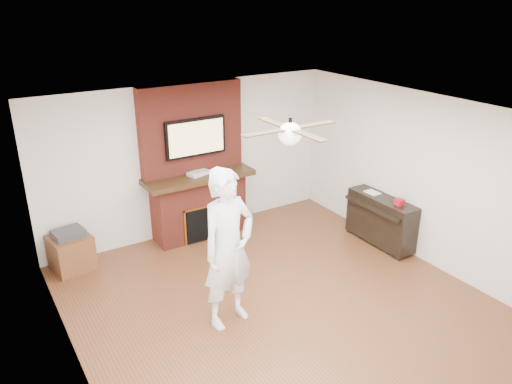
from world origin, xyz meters
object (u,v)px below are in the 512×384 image
fireplace (196,178)px  side_table (71,251)px  person (228,249)px  piano (381,219)px

fireplace → side_table: fireplace is taller
fireplace → side_table: (-2.08, -0.07, -0.71)m
person → side_table: bearing=109.5°
fireplace → side_table: size_ratio=4.01×
piano → side_table: bearing=157.9°
person → side_table: size_ratio=3.19×
fireplace → person: size_ratio=1.26×
person → piano: bearing=-1.8°
side_table → piano: (4.38, -1.81, 0.14)m
person → piano: (3.02, 0.50, -0.57)m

